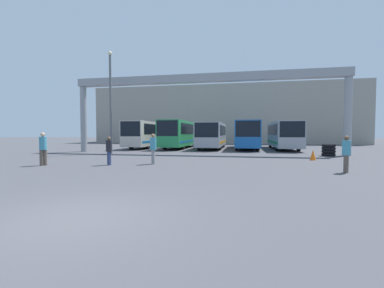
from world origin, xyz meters
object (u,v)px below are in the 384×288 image
object	(u,v)px
bus_slot_1	(181,133)
pedestrian_near_left	(346,153)
tire_stack	(329,150)
pedestrian_near_right	(153,148)
lamp_post	(111,99)
bus_slot_0	(149,133)
pedestrian_near_center	(109,150)
traffic_cone	(313,155)
pedestrian_mid_right	(43,148)
bus_slot_3	(247,133)
bus_slot_2	(212,134)
bus_slot_4	(283,134)

from	to	relation	value
bus_slot_1	pedestrian_near_left	bearing A→B (deg)	-56.30
tire_stack	pedestrian_near_right	bearing A→B (deg)	-146.97
bus_slot_1	lamp_post	distance (m)	11.34
bus_slot_1	bus_slot_0	bearing A→B (deg)	-175.15
pedestrian_near_center	traffic_cone	bearing A→B (deg)	101.10
pedestrian_near_right	tire_stack	bearing A→B (deg)	109.55
pedestrian_near_right	bus_slot_0	bearing A→B (deg)	-172.32
pedestrian_near_center	pedestrian_near_left	distance (m)	12.19
pedestrian_near_left	tire_stack	xyz separation A→B (m)	(2.07, 9.21, -0.43)
lamp_post	pedestrian_near_center	bearing A→B (deg)	-62.21
bus_slot_1	pedestrian_near_left	distance (m)	22.06
pedestrian_mid_right	lamp_post	distance (m)	9.38
bus_slot_3	traffic_cone	bearing A→B (deg)	-71.21
pedestrian_near_right	bus_slot_2	bearing A→B (deg)	160.60
bus_slot_2	pedestrian_near_left	distance (m)	19.31
pedestrian_mid_right	tire_stack	bearing A→B (deg)	-28.10
bus_slot_4	lamp_post	size ratio (longest dim) A/B	1.20
pedestrian_near_center	tire_stack	bearing A→B (deg)	109.82
bus_slot_0	pedestrian_mid_right	bearing A→B (deg)	-88.36
bus_slot_0	bus_slot_1	world-z (taller)	bus_slot_1
bus_slot_0	bus_slot_3	distance (m)	12.09
bus_slot_1	pedestrian_near_center	size ratio (longest dim) A/B	7.47
bus_slot_3	traffic_cone	size ratio (longest dim) A/B	15.90
bus_slot_0	bus_slot_2	bearing A→B (deg)	-3.72
pedestrian_near_left	lamp_post	world-z (taller)	lamp_post
pedestrian_mid_right	lamp_post	bearing A→B (deg)	36.77
bus_slot_2	pedestrian_mid_right	xyz separation A→B (m)	(-7.53, -17.83, -0.73)
bus_slot_4	pedestrian_near_left	bearing A→B (deg)	-89.55
bus_slot_2	pedestrian_near_left	world-z (taller)	bus_slot_2
tire_stack	pedestrian_near_left	bearing A→B (deg)	-102.69
bus_slot_2	pedestrian_near_left	size ratio (longest dim) A/B	6.09
bus_slot_1	traffic_cone	xyz separation A→B (m)	(12.23, -12.73, -1.51)
bus_slot_4	tire_stack	world-z (taller)	bus_slot_4
bus_slot_3	pedestrian_near_center	size ratio (longest dim) A/B	6.88
pedestrian_near_center	pedestrian_near_left	xyz separation A→B (m)	(12.18, -0.53, 0.04)
tire_stack	pedestrian_mid_right	bearing A→B (deg)	-151.72
bus_slot_0	bus_slot_3	bearing A→B (deg)	-0.65
bus_slot_1	bus_slot_4	size ratio (longest dim) A/B	1.12
pedestrian_mid_right	pedestrian_near_center	bearing A→B (deg)	-42.24
bus_slot_4	pedestrian_mid_right	bearing A→B (deg)	-130.82
tire_stack	traffic_cone	bearing A→B (deg)	-119.90
bus_slot_0	pedestrian_near_center	bearing A→B (deg)	-76.86
tire_stack	bus_slot_2	bearing A→B (deg)	141.22
pedestrian_near_right	pedestrian_mid_right	world-z (taller)	pedestrian_mid_right
pedestrian_near_left	tire_stack	world-z (taller)	pedestrian_near_left
pedestrian_near_right	traffic_cone	distance (m)	10.71
tire_stack	lamp_post	bearing A→B (deg)	-176.67
pedestrian_near_right	traffic_cone	xyz separation A→B (m)	(9.86, 4.15, -0.60)
bus_slot_2	pedestrian_near_center	world-z (taller)	bus_slot_2
pedestrian_near_center	pedestrian_near_right	world-z (taller)	pedestrian_near_right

